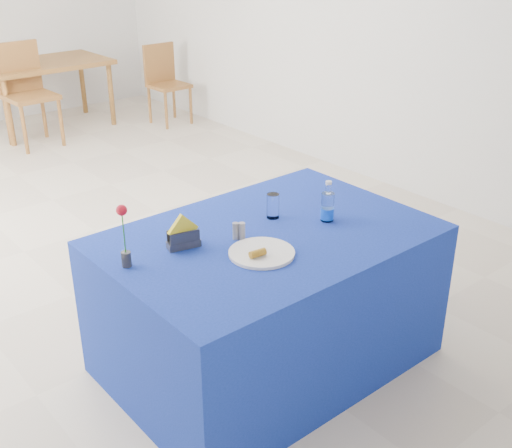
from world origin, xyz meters
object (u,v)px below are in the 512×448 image
Objects in this scene: blue_table at (268,299)px; chair_bg_left at (25,87)px; oak_table at (45,69)px; water_bottle at (327,208)px; chair_bg_right at (165,78)px; plate at (262,253)px.

blue_table is 1.52× the size of chair_bg_left.
water_bottle is at bearing -96.97° from oak_table.
blue_table is at bearing -117.40° from chair_bg_right.
water_bottle reaches higher than chair_bg_right.
plate is 4.68m from chair_bg_left.
water_bottle is at bearing 8.10° from plate.
water_bottle is 4.68m from chair_bg_right.
water_bottle is (0.33, -0.08, 0.45)m from blue_table.
chair_bg_right is at bearing 62.81° from plate.
chair_bg_left is 1.17× the size of chair_bg_right.
oak_table is (1.11, 5.04, -0.09)m from plate.
plate reaches higher than blue_table.
oak_table is at bearing 77.61° from plate.
plate is at bearing -102.39° from oak_table.
oak_table is (0.94, 4.89, 0.30)m from blue_table.
chair_bg_left reaches higher than plate.
chair_bg_right is at bearing 63.81° from blue_table.
oak_table is at bearing 79.13° from blue_table.
water_bottle is at bearing -95.10° from chair_bg_left.
chair_bg_left is (0.71, 4.62, -0.16)m from plate.
chair_bg_left is at bearing 83.12° from blue_table.
blue_table is 4.99m from oak_table.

